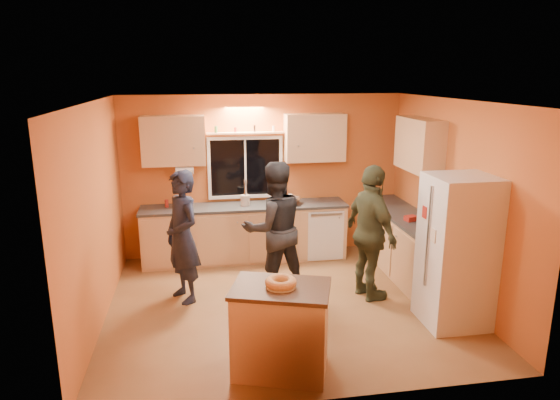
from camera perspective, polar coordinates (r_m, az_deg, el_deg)
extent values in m
plane|color=brown|center=(6.64, 0.61, -11.77)|extent=(4.50, 4.50, 0.00)
cube|color=#C76833|center=(8.10, -1.87, 2.78)|extent=(4.50, 0.04, 2.60)
cube|color=#C76833|center=(4.33, 5.38, -7.75)|extent=(4.50, 0.04, 2.60)
cube|color=#C76833|center=(6.20, -20.29, -1.73)|extent=(0.04, 4.00, 2.60)
cube|color=#C76833|center=(6.93, 19.28, -0.02)|extent=(0.04, 4.00, 2.60)
cube|color=white|center=(5.97, 0.68, 11.25)|extent=(4.50, 4.00, 0.02)
cube|color=black|center=(8.02, -3.99, 3.73)|extent=(1.10, 0.02, 0.90)
cube|color=white|center=(8.01, -3.98, 3.71)|extent=(1.20, 0.04, 1.00)
cube|color=tan|center=(7.77, -12.09, 6.65)|extent=(0.95, 0.33, 0.75)
cube|color=tan|center=(7.99, 4.00, 7.13)|extent=(0.95, 0.33, 0.75)
cube|color=tan|center=(7.44, 15.62, 6.11)|extent=(0.33, 1.00, 0.75)
cylinder|color=silver|center=(7.72, -10.84, 3.32)|extent=(0.27, 0.12, 0.12)
cube|color=tan|center=(8.00, -4.02, -3.85)|extent=(3.20, 0.60, 0.86)
cube|color=#282B2D|center=(7.87, -4.07, -0.74)|extent=(3.24, 0.62, 0.04)
cube|color=tan|center=(8.52, 11.59, -2.98)|extent=(0.60, 0.60, 0.86)
cube|color=#282B2D|center=(8.40, 11.74, -0.05)|extent=(0.62, 0.62, 0.04)
cube|color=tan|center=(7.47, 14.88, -5.65)|extent=(0.60, 1.80, 0.86)
cube|color=#282B2D|center=(7.33, 15.10, -2.34)|extent=(0.62, 1.84, 0.04)
cube|color=silver|center=(6.20, 19.55, -5.55)|extent=(0.72, 0.70, 1.80)
cube|color=tan|center=(5.11, 0.09, -14.71)|extent=(1.05, 0.86, 0.88)
cube|color=black|center=(4.90, 0.09, -10.09)|extent=(1.10, 0.91, 0.04)
torus|color=tan|center=(4.88, 0.09, -9.39)|extent=(0.31, 0.31, 0.09)
imported|color=black|center=(6.57, -11.08, -4.14)|extent=(0.66, 0.76, 1.74)
imported|color=black|center=(6.67, -0.69, -3.27)|extent=(1.00, 0.85, 1.81)
imported|color=#363B26|center=(6.60, 10.35, -3.75)|extent=(0.66, 1.12, 1.80)
imported|color=black|center=(7.92, 0.98, -0.10)|extent=(0.49, 0.49, 0.09)
cylinder|color=beige|center=(7.82, -4.01, -0.04)|extent=(0.14, 0.14, 0.17)
imported|color=gray|center=(7.13, 16.45, -1.46)|extent=(0.33, 0.30, 0.30)
cube|color=#A42119|center=(7.25, 14.72, -2.04)|extent=(0.18, 0.15, 0.07)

